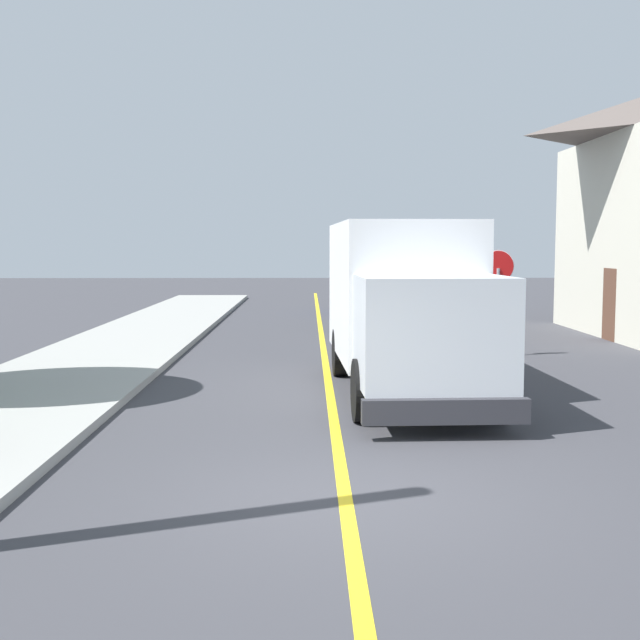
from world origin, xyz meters
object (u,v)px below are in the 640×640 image
object	(u,v)px
box_truck	(404,299)
parked_car_far	(361,293)
stop_sign	(498,282)
parked_car_near	(411,319)
parked_car_mid	(379,304)

from	to	relation	value
box_truck	parked_car_far	bearing A→B (deg)	88.81
parked_car_far	stop_sign	bearing A→B (deg)	-79.27
parked_car_far	box_truck	bearing A→B (deg)	-91.19
box_truck	stop_sign	xyz separation A→B (m)	(2.89, 4.85, 0.09)
parked_car_near	stop_sign	distance (m)	2.76
parked_car_mid	parked_car_far	world-z (taller)	same
parked_car_mid	parked_car_far	bearing A→B (deg)	92.12
parked_car_mid	parked_car_near	bearing A→B (deg)	-86.23
stop_sign	box_truck	bearing A→B (deg)	-120.74
parked_car_far	stop_sign	xyz separation A→B (m)	(2.51, -13.25, 1.06)
box_truck	parked_car_mid	bearing A→B (deg)	87.19
parked_car_mid	stop_sign	size ratio (longest dim) A/B	1.69
box_truck	parked_car_mid	size ratio (longest dim) A/B	1.63
parked_car_near	parked_car_mid	xyz separation A→B (m)	(-0.37, 5.63, 0.00)
parked_car_near	parked_car_far	xyz separation A→B (m)	(-0.59, 11.58, 0.00)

